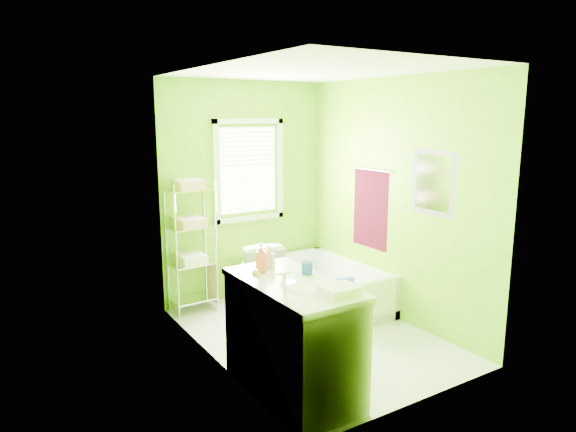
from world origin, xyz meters
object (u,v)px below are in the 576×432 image
bathtub (332,292)px  wire_shelf_unit (191,232)px  toilet (258,273)px  vanity (293,334)px

bathtub → wire_shelf_unit: bearing=154.0°
bathtub → wire_shelf_unit: wire_shelf_unit is taller
bathtub → wire_shelf_unit: (-1.44, 0.70, 0.75)m
toilet → wire_shelf_unit: bearing=-7.2°
wire_shelf_unit → toilet: bearing=-21.8°
bathtub → vanity: (-1.43, -1.39, 0.33)m
toilet → vanity: vanity is taller
bathtub → vanity: size_ratio=1.27×
bathtub → toilet: 0.90m
toilet → wire_shelf_unit: (-0.69, 0.28, 0.51)m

